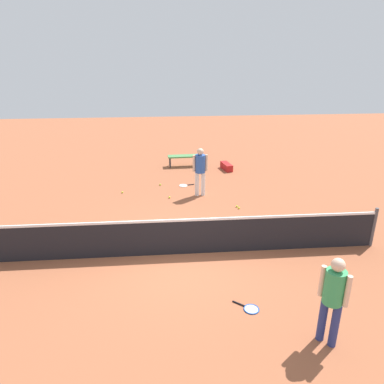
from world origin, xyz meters
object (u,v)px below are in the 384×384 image
(tennis_ball_by_net, at_px, (169,197))
(tennis_ball_stray_left, at_px, (160,185))
(player_near_side, at_px, (200,168))
(courtside_bench, at_px, (185,157))
(tennis_ball_baseline, at_px, (239,208))
(tennis_racket_far_player, at_px, (250,309))
(tennis_ball_midcourt, at_px, (122,192))
(tennis_ball_near_player, at_px, (237,206))
(player_far_side, at_px, (333,295))
(tennis_ball_stray_right, at_px, (91,224))
(tennis_racket_near_player, at_px, (184,185))
(equipment_bag, at_px, (226,166))

(tennis_ball_by_net, xyz_separation_m, tennis_ball_stray_left, (0.31, -1.30, 0.00))
(tennis_ball_by_net, bearing_deg, player_near_side, -170.15)
(courtside_bench, bearing_deg, tennis_ball_baseline, 106.41)
(tennis_racket_far_player, relative_size, tennis_ball_midcourt, 8.45)
(player_near_side, relative_size, tennis_ball_near_player, 25.76)
(player_far_side, relative_size, tennis_racket_far_player, 3.05)
(tennis_ball_by_net, xyz_separation_m, courtside_bench, (-0.80, -3.67, 0.38))
(player_far_side, relative_size, tennis_ball_stray_left, 25.76)
(player_far_side, distance_m, tennis_ball_stray_right, 7.13)
(tennis_racket_near_player, distance_m, courtside_bench, 2.53)
(tennis_ball_stray_right, bearing_deg, tennis_ball_stray_left, -123.00)
(player_near_side, bearing_deg, tennis_racket_near_player, -63.31)
(tennis_ball_near_player, bearing_deg, tennis_ball_stray_left, -42.32)
(equipment_bag, bearing_deg, tennis_ball_baseline, 85.77)
(tennis_ball_near_player, relative_size, tennis_ball_midcourt, 1.00)
(tennis_ball_near_player, height_order, tennis_ball_midcourt, same)
(tennis_ball_midcourt, relative_size, tennis_ball_baseline, 1.00)
(tennis_racket_near_player, relative_size, tennis_ball_stray_left, 9.18)
(player_near_side, distance_m, tennis_ball_stray_right, 4.12)
(tennis_ball_stray_right, bearing_deg, courtside_bench, -119.79)
(tennis_ball_near_player, relative_size, tennis_ball_baseline, 1.00)
(tennis_ball_midcourt, bearing_deg, tennis_racket_near_player, -166.26)
(tennis_ball_near_player, xyz_separation_m, equipment_bag, (-0.34, -4.00, 0.11))
(tennis_ball_by_net, distance_m, tennis_ball_midcourt, 1.78)
(player_near_side, distance_m, equipment_bag, 3.31)
(player_near_side, relative_size, tennis_ball_stray_left, 25.76)
(tennis_racket_near_player, distance_m, tennis_ball_stray_left, 0.91)
(tennis_ball_stray_left, bearing_deg, tennis_ball_near_player, 137.68)
(player_far_side, xyz_separation_m, tennis_racket_near_player, (1.97, -8.11, -1.00))
(tennis_racket_near_player, relative_size, tennis_ball_baseline, 9.18)
(tennis_ball_by_net, relative_size, tennis_ball_baseline, 1.00)
(tennis_ball_stray_left, bearing_deg, tennis_ball_by_net, 103.54)
(player_far_side, xyz_separation_m, tennis_racket_far_player, (1.12, -0.98, -1.00))
(player_near_side, xyz_separation_m, tennis_racket_near_player, (0.50, -0.99, -1.00))
(tennis_ball_midcourt, relative_size, equipment_bag, 0.08)
(player_far_side, xyz_separation_m, tennis_ball_stray_left, (2.87, -8.22, -0.98))
(tennis_racket_near_player, height_order, tennis_ball_baseline, tennis_ball_baseline)
(tennis_racket_far_player, distance_m, equipment_bag, 9.05)
(player_near_side, bearing_deg, tennis_ball_by_net, 9.85)
(tennis_ball_near_player, bearing_deg, player_near_side, -46.64)
(tennis_racket_far_player, xyz_separation_m, tennis_ball_midcourt, (3.10, -6.58, 0.02))
(player_far_side, bearing_deg, courtside_bench, -80.62)
(tennis_racket_near_player, relative_size, tennis_ball_near_player, 9.18)
(tennis_ball_by_net, relative_size, tennis_ball_midcourt, 1.00)
(player_far_side, distance_m, courtside_bench, 10.76)
(tennis_ball_stray_left, distance_m, tennis_ball_stray_right, 3.76)
(tennis_racket_near_player, relative_size, tennis_ball_midcourt, 9.18)
(player_far_side, bearing_deg, tennis_racket_near_player, -76.34)
(tennis_racket_far_player, xyz_separation_m, tennis_ball_stray_left, (1.74, -7.25, 0.02))
(player_far_side, height_order, tennis_ball_midcourt, player_far_side)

